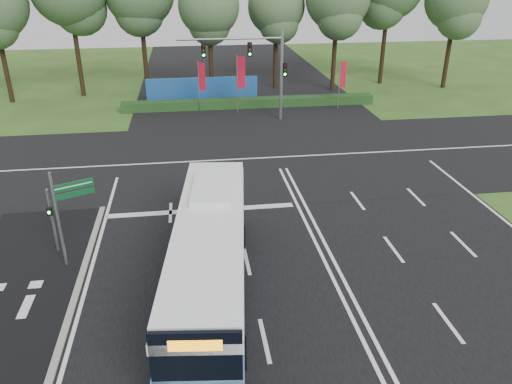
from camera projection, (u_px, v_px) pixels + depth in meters
ground at (321, 256)px, 21.80m from camera, size 120.00×120.00×0.00m
road_main at (321, 255)px, 21.79m from camera, size 20.00×120.00×0.04m
road_cross at (274, 158)px, 32.56m from camera, size 120.00×14.00×0.05m
kerb_strip at (68, 320)px, 17.81m from camera, size 0.25×18.00×0.12m
city_bus at (210, 256)px, 18.57m from camera, size 3.85×12.20×3.44m
pedestrian_signal at (52, 219)px, 21.37m from camera, size 0.28×0.40×3.04m
street_sign at (65, 207)px, 20.16m from camera, size 1.52×0.77×4.26m
banner_flag_left at (201, 79)px, 41.34m from camera, size 0.58×0.29×4.22m
banner_flag_mid at (240, 76)px, 40.86m from camera, size 0.71×0.12×4.79m
banner_flag_right at (342, 78)px, 42.10m from camera, size 0.59×0.24×4.17m
traffic_light_gantry at (259, 62)px, 38.26m from camera, size 8.41×0.28×7.00m
hedge at (250, 103)px, 43.63m from camera, size 22.00×1.20×0.80m
blue_hoarding at (202, 90)px, 45.07m from camera, size 10.00×0.30×2.20m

